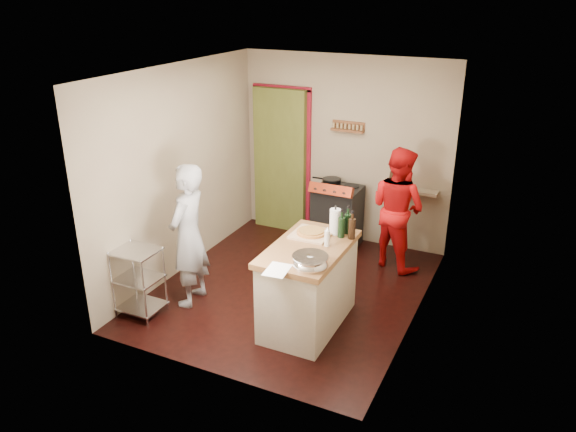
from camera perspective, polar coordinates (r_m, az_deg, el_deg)
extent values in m
plane|color=black|center=(6.87, 0.24, -7.47)|extent=(3.50, 3.50, 0.00)
cube|color=gray|center=(7.87, 5.74, 6.64)|extent=(3.00, 0.04, 2.60)
cube|color=#565B23|center=(8.34, -0.38, 5.86)|extent=(0.80, 0.40, 2.10)
cube|color=maroon|center=(8.46, -3.16, 6.08)|extent=(0.06, 0.06, 2.10)
cube|color=maroon|center=(8.11, 2.09, 5.37)|extent=(0.06, 0.06, 2.10)
cube|color=maroon|center=(8.04, -0.62, 12.93)|extent=(0.90, 0.06, 0.06)
cube|color=brown|center=(7.73, 6.05, 8.64)|extent=(0.46, 0.09, 0.03)
cube|color=brown|center=(7.76, 6.17, 9.13)|extent=(0.46, 0.02, 0.12)
cube|color=olive|center=(7.72, 6.06, 9.04)|extent=(0.42, 0.04, 0.07)
cube|color=gray|center=(7.65, 12.06, 2.62)|extent=(0.80, 0.18, 0.04)
cube|color=black|center=(7.65, 10.69, 3.70)|extent=(0.10, 0.14, 0.22)
cube|color=gray|center=(7.06, -10.85, 4.50)|extent=(0.04, 3.50, 2.60)
cube|color=gray|center=(5.89, 13.59, 0.61)|extent=(0.04, 3.50, 2.60)
cube|color=white|center=(6.01, 0.28, 14.64)|extent=(3.00, 3.50, 0.02)
cube|color=black|center=(7.86, 5.03, -0.30)|extent=(0.60, 0.55, 0.80)
cube|color=black|center=(7.71, 5.13, 2.65)|extent=(0.60, 0.55, 0.06)
cube|color=#9C3016|center=(7.43, 4.39, 2.65)|extent=(0.60, 0.15, 0.17)
cylinder|color=black|center=(7.85, 4.46, 3.62)|extent=(0.26, 0.26, 0.05)
cylinder|color=silver|center=(6.44, -17.45, -6.70)|extent=(0.02, 0.02, 0.80)
cylinder|color=silver|center=(6.18, -14.40, -7.67)|extent=(0.02, 0.02, 0.80)
cylinder|color=silver|center=(6.67, -15.40, -5.40)|extent=(0.02, 0.02, 0.80)
cylinder|color=silver|center=(6.42, -12.38, -6.27)|extent=(0.02, 0.02, 0.80)
cube|color=silver|center=(6.57, -14.66, -8.79)|extent=(0.48, 0.40, 0.02)
cube|color=silver|center=(6.40, -14.96, -6.10)|extent=(0.48, 0.40, 0.02)
cube|color=silver|center=(6.25, -15.26, -3.44)|extent=(0.48, 0.40, 0.02)
cube|color=#B5AD9A|center=(6.02, 2.06, -7.36)|extent=(0.67, 1.18, 0.87)
cube|color=brown|center=(5.80, 2.12, -3.35)|extent=(0.73, 1.24, 0.06)
cube|color=tan|center=(6.03, 2.40, -1.86)|extent=(0.40, 0.40, 0.02)
cylinder|color=#BE7F3B|center=(6.02, 2.40, -1.64)|extent=(0.32, 0.32, 0.02)
ellipsoid|color=silver|center=(5.36, 2.27, -4.59)|extent=(0.35, 0.35, 0.11)
cylinder|color=white|center=(6.04, 4.81, -0.56)|extent=(0.12, 0.12, 0.28)
cylinder|color=silver|center=(5.77, 4.01, -2.27)|extent=(0.06, 0.06, 0.17)
cube|color=white|center=(5.31, -1.09, -5.50)|extent=(0.24, 0.32, 0.00)
cylinder|color=black|center=(6.05, 6.09, -0.39)|extent=(0.08, 0.08, 0.31)
cylinder|color=black|center=(5.93, 6.52, -0.90)|extent=(0.08, 0.08, 0.31)
cylinder|color=black|center=(5.95, 5.45, -0.77)|extent=(0.08, 0.08, 0.31)
imported|color=silver|center=(6.36, -10.09, -1.99)|extent=(0.46, 0.64, 1.66)
imported|color=red|center=(7.27, 11.07, 0.80)|extent=(0.96, 0.88, 1.59)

